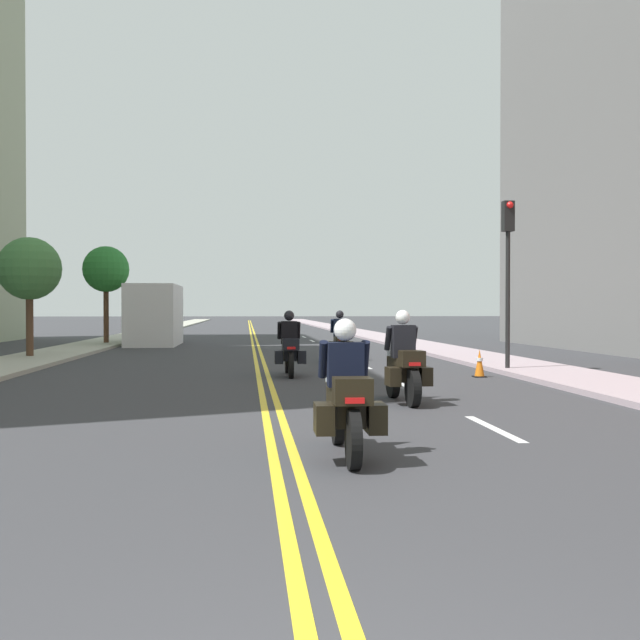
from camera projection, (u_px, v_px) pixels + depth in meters
ground_plane at (253, 335)px, 50.37m from camera, size 264.00×264.00×0.00m
sidewalk_left at (139, 334)px, 49.67m from camera, size 2.45×144.00×0.12m
sidewalk_right at (364, 334)px, 51.06m from camera, size 2.45×144.00×0.12m
centreline_yellow_inner at (251, 335)px, 50.36m from camera, size 0.12×132.00×0.01m
centreline_yellow_outer at (255, 335)px, 50.38m from camera, size 0.12×132.00×0.01m
lane_dashes_white at (331, 350)px, 31.74m from camera, size 0.14×56.40×0.01m
motorcycle_0 at (346, 401)px, 8.67m from camera, size 0.76×2.18×1.57m
motorcycle_1 at (404, 366)px, 13.75m from camera, size 0.78×2.12×1.66m
motorcycle_2 at (289, 349)px, 19.32m from camera, size 0.76×2.18×1.65m
motorcycle_3 at (340, 340)px, 24.85m from camera, size 0.77×2.08×1.64m
traffic_cone_0 at (480, 363)px, 19.01m from camera, size 0.30×0.30×0.69m
traffic_light_near at (508, 253)px, 20.40m from camera, size 0.28×0.38×4.53m
street_tree_0 at (29, 269)px, 25.75m from camera, size 2.09×2.09×4.08m
street_tree_1 at (106, 270)px, 35.92m from camera, size 2.14×2.14×4.61m
parked_truck at (156, 318)px, 36.44m from camera, size 2.20×6.50×2.80m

